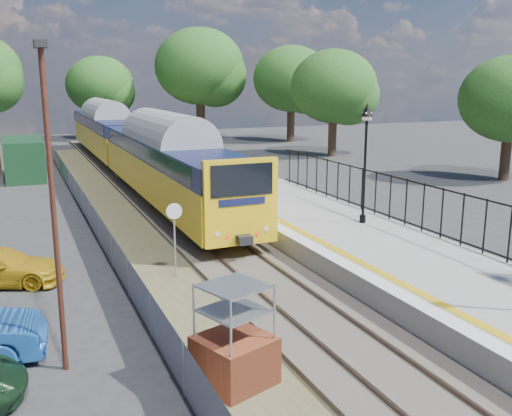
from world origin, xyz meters
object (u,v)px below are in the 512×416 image
train (129,142)px  speed_sign (175,229)px  victorian_lamp_north (366,135)px  carpark_lamp (52,192)px  brick_plinth (234,337)px

train → speed_sign: (-2.50, -20.94, -0.64)m
victorian_lamp_north → carpark_lamp: bearing=-153.3°
victorian_lamp_north → brick_plinth: (-8.39, -7.95, -3.21)m
train → brick_plinth: (-3.09, -27.84, -1.26)m
victorian_lamp_north → brick_plinth: victorian_lamp_north is taller
train → speed_sign: size_ratio=16.09×
victorian_lamp_north → train: 20.67m
victorian_lamp_north → carpark_lamp: 13.03m
brick_plinth → speed_sign: speed_sign is taller
victorian_lamp_north → brick_plinth: bearing=-136.5°
victorian_lamp_north → train: (-5.30, 19.89, -1.96)m
carpark_lamp → victorian_lamp_north: bearing=26.7°
train → carpark_lamp: bearing=-103.8°
speed_sign → carpark_lamp: bearing=-122.9°
brick_plinth → speed_sign: bearing=85.1°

